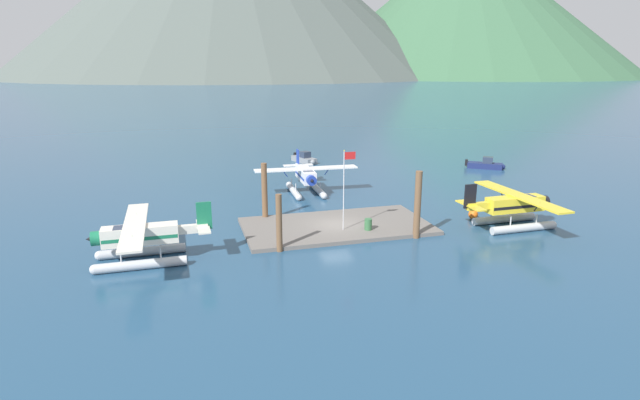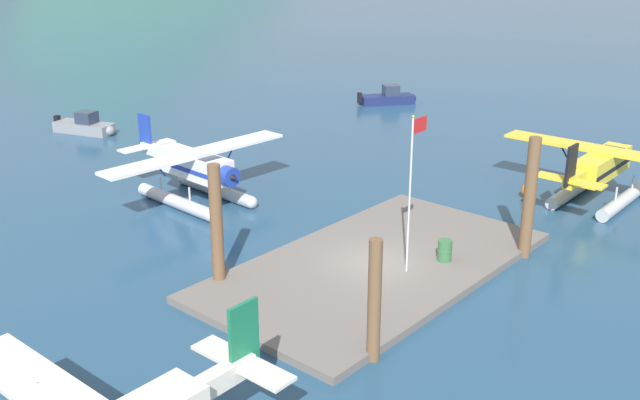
{
  "view_description": "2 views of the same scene",
  "coord_description": "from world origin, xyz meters",
  "px_view_note": "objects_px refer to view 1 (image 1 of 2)",
  "views": [
    {
      "loc": [
        -11.78,
        -37.02,
        12.76
      ],
      "look_at": [
        -0.55,
        2.92,
        1.61
      ],
      "focal_mm": 28.46,
      "sensor_mm": 36.0,
      "label": 1
    },
    {
      "loc": [
        -21.71,
        -15.89,
        12.7
      ],
      "look_at": [
        0.63,
        3.55,
        1.95
      ],
      "focal_mm": 40.97,
      "sensor_mm": 36.0,
      "label": 2
    }
  ],
  "objects_px": {
    "seaplane_white_bow_centre": "(306,178)",
    "seaplane_cream_port_aft": "(140,240)",
    "boat_grey_open_north": "(305,159)",
    "seaplane_yellow_stbd_aft": "(515,208)",
    "mooring_buoy": "(473,214)",
    "boat_navy_open_east": "(486,165)",
    "fuel_drum": "(368,224)",
    "flagpole": "(345,181)"
  },
  "relations": [
    {
      "from": "fuel_drum",
      "to": "boat_grey_open_north",
      "type": "relative_size",
      "value": 0.19
    },
    {
      "from": "seaplane_white_bow_centre",
      "to": "boat_grey_open_north",
      "type": "bearing_deg",
      "value": 76.4
    },
    {
      "from": "seaplane_white_bow_centre",
      "to": "boat_grey_open_north",
      "type": "distance_m",
      "value": 16.84
    },
    {
      "from": "seaplane_cream_port_aft",
      "to": "seaplane_white_bow_centre",
      "type": "xyz_separation_m",
      "value": [
        15.05,
        15.18,
        0.0
      ]
    },
    {
      "from": "seaplane_yellow_stbd_aft",
      "to": "boat_navy_open_east",
      "type": "bearing_deg",
      "value": 61.64
    },
    {
      "from": "seaplane_cream_port_aft",
      "to": "boat_grey_open_north",
      "type": "bearing_deg",
      "value": 58.91
    },
    {
      "from": "flagpole",
      "to": "fuel_drum",
      "type": "distance_m",
      "value": 3.89
    },
    {
      "from": "seaplane_cream_port_aft",
      "to": "boat_grey_open_north",
      "type": "distance_m",
      "value": 36.82
    },
    {
      "from": "mooring_buoy",
      "to": "boat_grey_open_north",
      "type": "xyz_separation_m",
      "value": [
        -7.6,
        28.81,
        0.09
      ]
    },
    {
      "from": "seaplane_cream_port_aft",
      "to": "seaplane_yellow_stbd_aft",
      "type": "xyz_separation_m",
      "value": [
        28.49,
        -0.15,
        0.0
      ]
    },
    {
      "from": "mooring_buoy",
      "to": "boat_navy_open_east",
      "type": "height_order",
      "value": "boat_navy_open_east"
    },
    {
      "from": "boat_grey_open_north",
      "to": "boat_navy_open_east",
      "type": "height_order",
      "value": "same"
    },
    {
      "from": "seaplane_cream_port_aft",
      "to": "boat_navy_open_east",
      "type": "xyz_separation_m",
      "value": [
        40.09,
        21.34,
        -1.09
      ]
    },
    {
      "from": "boat_navy_open_east",
      "to": "seaplane_white_bow_centre",
      "type": "bearing_deg",
      "value": -166.17
    },
    {
      "from": "flagpole",
      "to": "boat_navy_open_east",
      "type": "xyz_separation_m",
      "value": [
        25.2,
        19.23,
        -3.69
      ]
    },
    {
      "from": "fuel_drum",
      "to": "boat_grey_open_north",
      "type": "xyz_separation_m",
      "value": [
        2.39,
        29.98,
        -0.25
      ]
    },
    {
      "from": "boat_grey_open_north",
      "to": "boat_navy_open_east",
      "type": "relative_size",
      "value": 1.1
    },
    {
      "from": "seaplane_white_bow_centre",
      "to": "seaplane_yellow_stbd_aft",
      "type": "distance_m",
      "value": 20.38
    },
    {
      "from": "boat_grey_open_north",
      "to": "boat_navy_open_east",
      "type": "distance_m",
      "value": 23.41
    },
    {
      "from": "mooring_buoy",
      "to": "boat_navy_open_east",
      "type": "xyz_separation_m",
      "value": [
        13.49,
        18.64,
        0.09
      ]
    },
    {
      "from": "seaplane_white_bow_centre",
      "to": "boat_navy_open_east",
      "type": "bearing_deg",
      "value": 13.83
    },
    {
      "from": "flagpole",
      "to": "seaplane_white_bow_centre",
      "type": "height_order",
      "value": "flagpole"
    },
    {
      "from": "seaplane_yellow_stbd_aft",
      "to": "boat_navy_open_east",
      "type": "relative_size",
      "value": 2.44
    },
    {
      "from": "fuel_drum",
      "to": "seaplane_cream_port_aft",
      "type": "xyz_separation_m",
      "value": [
        -16.61,
        -1.54,
        0.84
      ]
    },
    {
      "from": "seaplane_white_bow_centre",
      "to": "boat_navy_open_east",
      "type": "height_order",
      "value": "seaplane_white_bow_centre"
    },
    {
      "from": "flagpole",
      "to": "seaplane_yellow_stbd_aft",
      "type": "distance_m",
      "value": 14.03
    },
    {
      "from": "seaplane_white_bow_centre",
      "to": "seaplane_cream_port_aft",
      "type": "bearing_deg",
      "value": -134.76
    },
    {
      "from": "seaplane_white_bow_centre",
      "to": "seaplane_yellow_stbd_aft",
      "type": "xyz_separation_m",
      "value": [
        13.43,
        -15.33,
        0.0
      ]
    },
    {
      "from": "fuel_drum",
      "to": "boat_navy_open_east",
      "type": "distance_m",
      "value": 30.72
    },
    {
      "from": "fuel_drum",
      "to": "seaplane_cream_port_aft",
      "type": "relative_size",
      "value": 0.08
    },
    {
      "from": "fuel_drum",
      "to": "seaplane_white_bow_centre",
      "type": "xyz_separation_m",
      "value": [
        -1.56,
        13.64,
        0.84
      ]
    },
    {
      "from": "fuel_drum",
      "to": "boat_grey_open_north",
      "type": "bearing_deg",
      "value": 85.43
    },
    {
      "from": "seaplane_cream_port_aft",
      "to": "boat_navy_open_east",
      "type": "height_order",
      "value": "seaplane_cream_port_aft"
    },
    {
      "from": "seaplane_yellow_stbd_aft",
      "to": "boat_grey_open_north",
      "type": "relative_size",
      "value": 2.21
    },
    {
      "from": "mooring_buoy",
      "to": "boat_navy_open_east",
      "type": "relative_size",
      "value": 0.19
    },
    {
      "from": "seaplane_yellow_stbd_aft",
      "to": "boat_grey_open_north",
      "type": "height_order",
      "value": "seaplane_yellow_stbd_aft"
    },
    {
      "from": "seaplane_cream_port_aft",
      "to": "boat_grey_open_north",
      "type": "relative_size",
      "value": 2.21
    },
    {
      "from": "flagpole",
      "to": "boat_navy_open_east",
      "type": "relative_size",
      "value": 1.46
    },
    {
      "from": "flagpole",
      "to": "seaplane_white_bow_centre",
      "type": "xyz_separation_m",
      "value": [
        0.16,
        13.06,
        -2.6
      ]
    },
    {
      "from": "mooring_buoy",
      "to": "seaplane_cream_port_aft",
      "type": "relative_size",
      "value": 0.08
    },
    {
      "from": "fuel_drum",
      "to": "seaplane_cream_port_aft",
      "type": "bearing_deg",
      "value": -174.72
    },
    {
      "from": "boat_grey_open_north",
      "to": "flagpole",
      "type": "bearing_deg",
      "value": -97.97
    }
  ]
}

